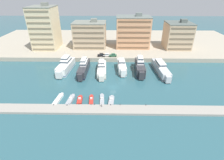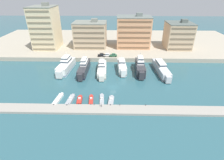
{
  "view_description": "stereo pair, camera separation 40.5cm",
  "coord_description": "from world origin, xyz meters",
  "px_view_note": "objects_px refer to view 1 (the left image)",
  "views": [
    {
      "loc": [
        0.57,
        -64.0,
        37.95
      ],
      "look_at": [
        -0.59,
        1.63,
        2.5
      ],
      "focal_mm": 28.0,
      "sensor_mm": 36.0,
      "label": 1
    },
    {
      "loc": [
        0.98,
        -63.99,
        37.95
      ],
      "look_at": [
        -0.59,
        1.63,
        2.5
      ],
      "focal_mm": 28.0,
      "sensor_mm": 36.0,
      "label": 2
    }
  ],
  "objects_px": {
    "yacht_silver_center_right": "(161,69)",
    "yacht_white_far_left": "(66,66)",
    "yacht_ivory_mid_left": "(102,69)",
    "motorboat_red_center_left": "(91,100)",
    "pedestrian_near_edge": "(102,104)",
    "yacht_charcoal_left": "(84,68)",
    "motorboat_grey_center_right": "(111,101)",
    "motorboat_grey_left": "(70,100)",
    "yacht_white_center_left": "(122,67)",
    "yacht_charcoal_center": "(140,67)",
    "motorboat_white_far_left": "(58,99)",
    "car_black_far_left": "(101,55)",
    "motorboat_red_mid_left": "(80,100)",
    "car_green_mid_left": "(113,55)",
    "car_white_left": "(107,55)",
    "motorboat_grey_center": "(102,100)"
  },
  "relations": [
    {
      "from": "yacht_ivory_mid_left",
      "to": "motorboat_red_center_left",
      "type": "height_order",
      "value": "yacht_ivory_mid_left"
    },
    {
      "from": "car_white_left",
      "to": "car_green_mid_left",
      "type": "distance_m",
      "value": 3.64
    },
    {
      "from": "yacht_charcoal_left",
      "to": "motorboat_grey_center_right",
      "type": "distance_m",
      "value": 28.82
    },
    {
      "from": "motorboat_red_mid_left",
      "to": "car_black_far_left",
      "type": "bearing_deg",
      "value": 82.83
    },
    {
      "from": "motorboat_white_far_left",
      "to": "motorboat_red_mid_left",
      "type": "distance_m",
      "value": 8.2
    },
    {
      "from": "motorboat_red_center_left",
      "to": "motorboat_grey_center_right",
      "type": "bearing_deg",
      "value": -2.67
    },
    {
      "from": "motorboat_grey_center_right",
      "to": "pedestrian_near_edge",
      "type": "distance_m",
      "value": 5.4
    },
    {
      "from": "car_white_left",
      "to": "yacht_ivory_mid_left",
      "type": "bearing_deg",
      "value": -96.1
    },
    {
      "from": "motorboat_grey_center_right",
      "to": "yacht_white_center_left",
      "type": "bearing_deg",
      "value": 80.33
    },
    {
      "from": "yacht_charcoal_center",
      "to": "yacht_silver_center_right",
      "type": "xyz_separation_m",
      "value": [
        10.28,
        -0.78,
        -0.66
      ]
    },
    {
      "from": "yacht_ivory_mid_left",
      "to": "yacht_silver_center_right",
      "type": "height_order",
      "value": "yacht_ivory_mid_left"
    },
    {
      "from": "motorboat_grey_center_right",
      "to": "car_black_far_left",
      "type": "relative_size",
      "value": 1.56
    },
    {
      "from": "yacht_ivory_mid_left",
      "to": "yacht_white_center_left",
      "type": "distance_m",
      "value": 10.1
    },
    {
      "from": "yacht_charcoal_center",
      "to": "motorboat_red_center_left",
      "type": "relative_size",
      "value": 2.79
    },
    {
      "from": "yacht_white_far_left",
      "to": "motorboat_grey_left",
      "type": "xyz_separation_m",
      "value": [
        8.42,
        -27.11,
        -2.06
      ]
    },
    {
      "from": "yacht_ivory_mid_left",
      "to": "motorboat_grey_center_right",
      "type": "relative_size",
      "value": 3.0
    },
    {
      "from": "motorboat_grey_left",
      "to": "motorboat_grey_center",
      "type": "xyz_separation_m",
      "value": [
        11.73,
        0.45,
        -0.15
      ]
    },
    {
      "from": "motorboat_grey_left",
      "to": "motorboat_white_far_left",
      "type": "bearing_deg",
      "value": 174.23
    },
    {
      "from": "car_black_far_left",
      "to": "yacht_charcoal_left",
      "type": "bearing_deg",
      "value": -115.18
    },
    {
      "from": "yacht_charcoal_center",
      "to": "yacht_charcoal_left",
      "type": "bearing_deg",
      "value": -177.66
    },
    {
      "from": "yacht_silver_center_right",
      "to": "pedestrian_near_edge",
      "type": "xyz_separation_m",
      "value": [
        -27.15,
        -29.45,
        -0.33
      ]
    },
    {
      "from": "motorboat_grey_left",
      "to": "motorboat_red_center_left",
      "type": "distance_m",
      "value": 7.75
    },
    {
      "from": "motorboat_red_mid_left",
      "to": "motorboat_red_center_left",
      "type": "xyz_separation_m",
      "value": [
        4.27,
        0.3,
        -0.09
      ]
    },
    {
      "from": "yacht_white_far_left",
      "to": "car_white_left",
      "type": "xyz_separation_m",
      "value": [
        20.18,
        13.98,
        0.77
      ]
    },
    {
      "from": "yacht_silver_center_right",
      "to": "motorboat_red_mid_left",
      "type": "height_order",
      "value": "yacht_silver_center_right"
    },
    {
      "from": "motorboat_grey_left",
      "to": "motorboat_grey_center",
      "type": "relative_size",
      "value": 0.89
    },
    {
      "from": "car_white_left",
      "to": "yacht_white_center_left",
      "type": "bearing_deg",
      "value": -59.86
    },
    {
      "from": "motorboat_red_center_left",
      "to": "car_green_mid_left",
      "type": "bearing_deg",
      "value": 79.33
    },
    {
      "from": "yacht_white_far_left",
      "to": "yacht_white_center_left",
      "type": "relative_size",
      "value": 1.23
    },
    {
      "from": "yacht_white_center_left",
      "to": "car_green_mid_left",
      "type": "xyz_separation_m",
      "value": [
        -4.5,
        13.68,
        1.06
      ]
    },
    {
      "from": "motorboat_red_center_left",
      "to": "car_white_left",
      "type": "bearing_deg",
      "value": 84.39
    },
    {
      "from": "yacht_ivory_mid_left",
      "to": "motorboat_grey_center_right",
      "type": "distance_m",
      "value": 25.56
    },
    {
      "from": "yacht_ivory_mid_left",
      "to": "yacht_charcoal_left",
      "type": "bearing_deg",
      "value": 179.59
    },
    {
      "from": "yacht_charcoal_left",
      "to": "motorboat_grey_center_right",
      "type": "xyz_separation_m",
      "value": [
        14.14,
        -25.03,
        -1.99
      ]
    },
    {
      "from": "motorboat_white_far_left",
      "to": "car_black_far_left",
      "type": "distance_m",
      "value": 42.7
    },
    {
      "from": "motorboat_red_center_left",
      "to": "pedestrian_near_edge",
      "type": "distance_m",
      "value": 6.25
    },
    {
      "from": "motorboat_white_far_left",
      "to": "motorboat_grey_center_right",
      "type": "bearing_deg",
      "value": -1.59
    },
    {
      "from": "motorboat_grey_left",
      "to": "motorboat_red_center_left",
      "type": "relative_size",
      "value": 1.1
    },
    {
      "from": "motorboat_grey_left",
      "to": "car_white_left",
      "type": "xyz_separation_m",
      "value": [
        11.75,
        41.09,
        2.83
      ]
    },
    {
      "from": "yacht_silver_center_right",
      "to": "yacht_charcoal_left",
      "type": "bearing_deg",
      "value": -179.47
    },
    {
      "from": "motorboat_red_center_left",
      "to": "pedestrian_near_edge",
      "type": "bearing_deg",
      "value": -46.37
    },
    {
      "from": "yacht_silver_center_right",
      "to": "car_green_mid_left",
      "type": "relative_size",
      "value": 5.49
    },
    {
      "from": "car_black_far_left",
      "to": "motorboat_red_mid_left",
      "type": "bearing_deg",
      "value": -97.17
    },
    {
      "from": "motorboat_grey_left",
      "to": "motorboat_grey_center",
      "type": "distance_m",
      "value": 11.74
    },
    {
      "from": "motorboat_grey_left",
      "to": "pedestrian_near_edge",
      "type": "relative_size",
      "value": 4.45
    },
    {
      "from": "yacht_silver_center_right",
      "to": "car_black_far_left",
      "type": "relative_size",
      "value": 5.49
    },
    {
      "from": "motorboat_grey_left",
      "to": "car_green_mid_left",
      "type": "distance_m",
      "value": 43.66
    },
    {
      "from": "car_black_far_left",
      "to": "motorboat_red_center_left",
      "type": "bearing_deg",
      "value": -91.25
    },
    {
      "from": "yacht_silver_center_right",
      "to": "yacht_white_far_left",
      "type": "bearing_deg",
      "value": 177.82
    },
    {
      "from": "yacht_white_center_left",
      "to": "pedestrian_near_edge",
      "type": "xyz_separation_m",
      "value": [
        -7.93,
        -31.24,
        -0.47
      ]
    }
  ]
}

